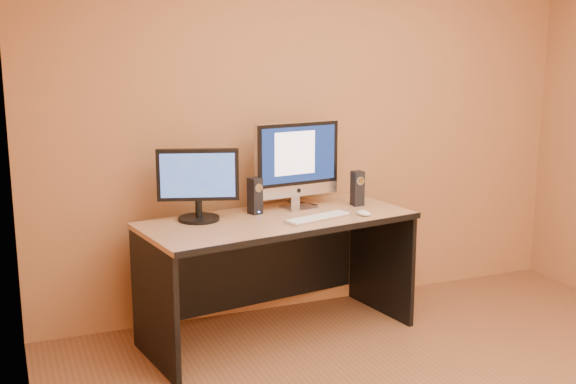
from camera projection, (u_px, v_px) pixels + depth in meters
walls at (497, 175)px, 3.22m from camera, size 4.00×4.00×2.60m
desk at (278, 278)px, 4.62m from camera, size 1.81×1.01×0.79m
imac at (299, 165)px, 4.72m from camera, size 0.63×0.30×0.59m
second_monitor at (198, 185)px, 4.43m from camera, size 0.57×0.40×0.45m
speaker_left at (255, 196)px, 4.62m from camera, size 0.09×0.10×0.23m
speaker_right at (357, 188)px, 4.85m from camera, size 0.07×0.08×0.23m
keyboard at (318, 218)px, 4.50m from camera, size 0.48×0.25×0.02m
mouse at (364, 213)px, 4.58m from camera, size 0.09×0.12×0.04m
cable_a at (304, 203)px, 4.93m from camera, size 0.12×0.21×0.01m
cable_b at (292, 203)px, 4.91m from camera, size 0.02×0.19×0.01m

